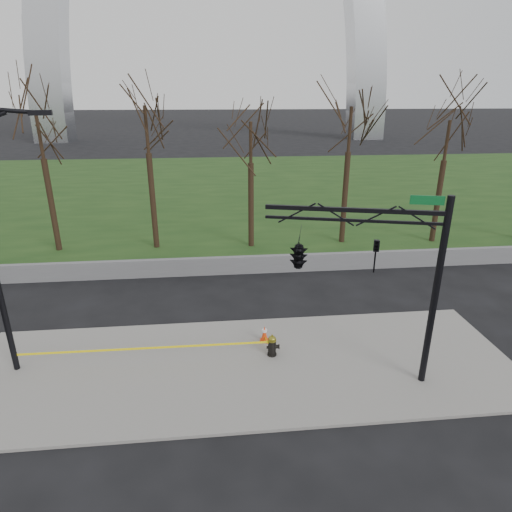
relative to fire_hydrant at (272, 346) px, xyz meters
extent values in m
plane|color=black|center=(-1.00, -0.48, -0.47)|extent=(500.00, 500.00, 0.00)
cube|color=gray|center=(-1.00, -0.48, -0.42)|extent=(18.00, 6.00, 0.10)
cube|color=#1B3914|center=(-1.00, 29.52, -0.44)|extent=(120.00, 40.00, 0.06)
cube|color=#59595B|center=(-1.00, 7.52, -0.02)|extent=(60.00, 0.30, 0.90)
cylinder|color=black|center=(-0.01, 0.00, -0.34)|extent=(0.32, 0.32, 0.06)
cylinder|color=black|center=(-0.01, 0.00, -0.08)|extent=(0.25, 0.25, 0.57)
cylinder|color=black|center=(0.19, -0.02, -0.03)|extent=(0.20, 0.17, 0.15)
cylinder|color=black|center=(-0.15, 0.01, -0.06)|extent=(0.10, 0.10, 0.09)
cylinder|color=olive|center=(-0.01, 0.00, 0.22)|extent=(0.28, 0.28, 0.06)
ellipsoid|color=olive|center=(-0.01, 0.00, 0.28)|extent=(0.27, 0.27, 0.20)
cylinder|color=olive|center=(-0.01, 0.00, 0.39)|extent=(0.06, 0.06, 0.08)
cube|color=red|center=(-0.16, 0.91, -0.35)|extent=(0.39, 0.39, 0.04)
cone|color=red|center=(-0.16, 0.91, -0.04)|extent=(0.25, 0.25, 0.58)
cylinder|color=white|center=(-0.16, 0.91, 0.07)|extent=(0.19, 0.19, 0.09)
cylinder|color=black|center=(-7.06, 0.32, 7.63)|extent=(1.21, 0.33, 0.22)
cube|color=black|center=(-6.47, 0.43, 7.58)|extent=(0.63, 0.32, 0.14)
cylinder|color=black|center=(4.49, -1.83, 2.53)|extent=(0.20, 0.20, 6.00)
cube|color=black|center=(2.07, -1.19, 5.03)|extent=(4.87, 1.39, 0.12)
cube|color=black|center=(2.07, -1.19, 4.73)|extent=(4.86, 1.35, 0.08)
cube|color=#0C5926|center=(3.91, -1.68, 5.38)|extent=(0.88, 0.27, 0.25)
imported|color=black|center=(2.75, -1.37, 3.68)|extent=(0.21, 0.24, 1.00)
imported|color=black|center=(0.62, -0.81, 3.68)|extent=(1.14, 2.54, 1.00)
cube|color=yellow|center=(-4.23, 0.04, 0.16)|extent=(8.43, 0.09, 0.08)
cube|color=yellow|center=(-0.09, 0.46, -0.18)|extent=(0.16, 0.91, 0.08)
camera|label=1|loc=(-1.84, -12.45, 8.07)|focal=30.02mm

